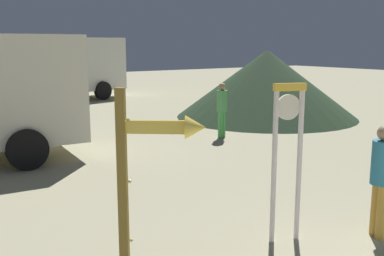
# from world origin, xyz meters

# --- Properties ---
(standing_clock) EXTENTS (0.46, 0.23, 2.20)m
(standing_clock) POSITION_xyz_m (-0.25, 2.90, 1.32)
(standing_clock) COLOR silver
(standing_clock) RESTS_ON ground_plane
(arrow_sign) EXTENTS (0.86, 0.72, 2.26)m
(arrow_sign) POSITION_xyz_m (-2.38, 2.84, 1.46)
(arrow_sign) COLOR olive
(arrow_sign) RESTS_ON ground_plane
(person_near_clock) EXTENTS (0.31, 0.31, 1.61)m
(person_near_clock) POSITION_xyz_m (0.94, 2.23, 0.90)
(person_near_clock) COLOR gold
(person_near_clock) RESTS_ON ground_plane
(person_distant) EXTENTS (0.31, 0.31, 1.61)m
(person_distant) POSITION_xyz_m (3.40, 8.97, 0.90)
(person_distant) COLOR #45A04C
(person_distant) RESTS_ON ground_plane
(box_truck_far) EXTENTS (6.53, 3.70, 3.04)m
(box_truck_far) POSITION_xyz_m (2.76, 20.36, 1.64)
(box_truck_far) COLOR white
(box_truck_far) RESTS_ON ground_plane
(dome_tent) EXTENTS (6.73, 6.73, 2.51)m
(dome_tent) POSITION_xyz_m (7.18, 11.09, 1.26)
(dome_tent) COLOR #223721
(dome_tent) RESTS_ON ground_plane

